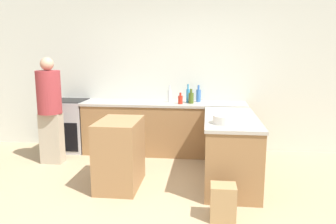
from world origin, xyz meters
TOP-DOWN VIEW (x-y plane):
  - ground_plane at (0.00, 0.00)m, footprint 14.00×14.00m
  - wall_back at (0.00, 2.34)m, footprint 8.00×0.06m
  - counter_back at (0.00, 2.01)m, footprint 2.76×0.65m
  - counter_peninsula at (1.03, 0.90)m, footprint 0.69×1.62m
  - range_oven at (-1.68, 2.01)m, footprint 0.59×0.62m
  - island_table at (-0.39, 0.53)m, footprint 0.51×0.78m
  - mixing_bowl at (0.95, 0.47)m, footprint 0.33×0.33m
  - dish_soap_bottle at (0.39, 2.07)m, footprint 0.06×0.06m
  - olive_oil_bottle at (0.45, 1.97)m, footprint 0.09×0.09m
  - hot_sauce_bottle at (0.28, 1.90)m, footprint 0.08×0.08m
  - vinegar_bottle_clear at (0.08, 2.06)m, footprint 0.06×0.06m
  - water_bottle_blue at (0.57, 2.17)m, footprint 0.08×0.08m
  - person_by_range at (-1.69, 1.30)m, footprint 0.37×0.37m
  - paper_bag at (0.90, -0.20)m, footprint 0.26×0.22m

SIDE VIEW (x-z plane):
  - ground_plane at x=0.00m, z-range 0.00..0.00m
  - paper_bag at x=0.90m, z-range 0.00..0.38m
  - island_table at x=-0.39m, z-range 0.00..0.88m
  - counter_back at x=0.00m, z-range 0.00..0.88m
  - counter_peninsula at x=1.03m, z-range 0.00..0.88m
  - range_oven at x=-1.68m, z-range 0.00..0.89m
  - person_by_range at x=-1.69m, z-range 0.06..1.71m
  - mixing_bowl at x=0.95m, z-range 0.88..0.98m
  - hot_sauce_bottle at x=0.28m, z-range 0.86..1.05m
  - olive_oil_bottle at x=0.45m, z-range 0.86..1.10m
  - water_bottle_blue at x=0.57m, z-range 0.85..1.14m
  - vinegar_bottle_clear at x=0.08m, z-range 0.85..1.14m
  - dish_soap_bottle at x=0.39m, z-range 0.85..1.16m
  - wall_back at x=0.00m, z-range 0.00..2.70m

